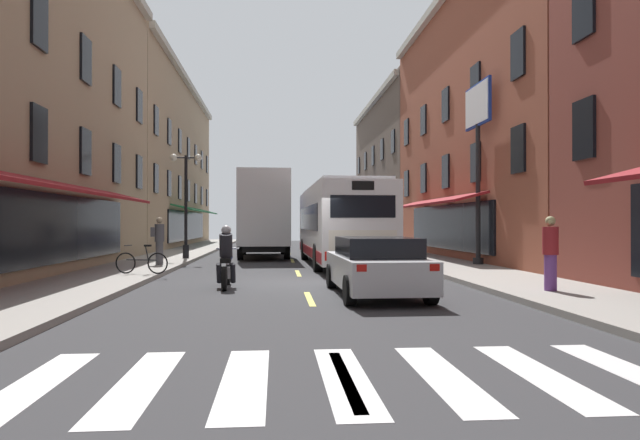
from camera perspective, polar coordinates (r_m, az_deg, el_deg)
ground_plane at (r=16.20m, az=-1.83°, el=-6.59°), size 34.80×80.00×0.10m
lane_centre_dashes at (r=15.94m, az=-1.79°, el=-6.49°), size 0.14×73.90×0.01m
crosswalk_near at (r=6.36m, az=2.60°, el=-15.84°), size 7.10×2.80×0.01m
sidewalk_left at (r=16.96m, az=-22.27°, el=-5.87°), size 3.00×80.00×0.14m
sidewalk_right at (r=17.49m, az=17.96°, el=-5.71°), size 3.00×80.00×0.14m
billboard_sign at (r=22.69m, az=15.86°, el=9.00°), size 0.40×2.52×7.00m
transit_bus at (r=22.93m, az=1.96°, el=-0.38°), size 2.79×11.30×3.25m
box_truck at (r=28.15m, az=-5.78°, el=0.53°), size 2.63×7.78×4.17m
sedan_near at (r=13.27m, az=5.72°, el=-4.66°), size 2.01×4.65×1.38m
sedan_mid at (r=39.31m, az=-5.64°, el=-1.85°), size 2.00×4.67×1.35m
motorcycle_rider at (r=15.01m, az=-9.58°, el=-4.16°), size 0.62×2.07×1.66m
bicycle_near at (r=18.27m, az=-17.78°, el=-4.13°), size 1.69×0.52×0.91m
pedestrian_near at (r=22.14m, az=-16.16°, el=-1.92°), size 0.51×0.36×1.81m
pedestrian_mid at (r=14.05m, az=22.51°, el=-3.07°), size 0.36×0.36×1.74m
street_lamp_twin at (r=26.06m, az=-13.56°, el=1.99°), size 1.42×0.32×4.73m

